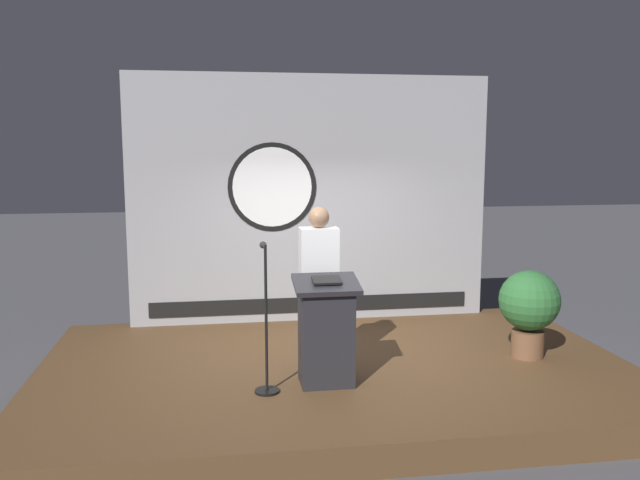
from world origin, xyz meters
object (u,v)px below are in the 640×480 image
speaker_person (319,286)px  microphone_stand (266,341)px  podium (326,332)px  potted_plant (529,305)px

speaker_person → microphone_stand: speaker_person is taller
podium → microphone_stand: size_ratio=0.75×
podium → potted_plant: (2.38, 0.47, 0.06)m
microphone_stand → podium: bearing=10.2°
microphone_stand → potted_plant: (2.99, 0.58, 0.09)m
speaker_person → microphone_stand: (-0.61, -0.59, -0.39)m
microphone_stand → potted_plant: 3.04m
podium → potted_plant: bearing=11.2°
podium → speaker_person: speaker_person is taller
podium → potted_plant: 2.43m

